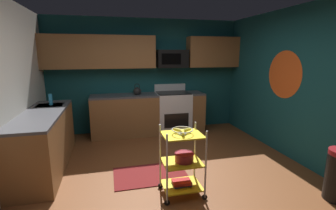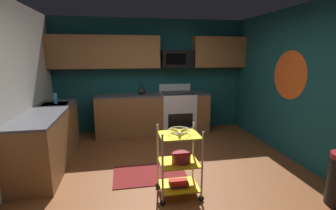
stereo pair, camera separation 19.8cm
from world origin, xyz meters
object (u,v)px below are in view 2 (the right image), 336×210
Objects in this scene: oven_range at (177,112)px; microwave at (177,59)px; fruit_bowl at (179,131)px; dish_soap_bottle at (55,98)px; book_stack at (179,183)px; rolling_cart at (179,162)px; kettle at (142,91)px; mixing_bowl_large at (181,157)px.

oven_range is 1.57× the size of microwave.
dish_soap_bottle is (-1.89, 1.84, 0.14)m from fruit_bowl.
fruit_bowl is at bearing -101.81° from microwave.
oven_range reaches higher than fruit_bowl.
microwave reaches higher than book_stack.
fruit_bowl is (0.00, -0.00, 0.42)m from rolling_cart.
kettle is (-0.26, 2.59, 0.12)m from fruit_bowl.
oven_range is at bearing -89.74° from microwave.
oven_range is at bearing 0.27° from kettle.
dish_soap_bottle is at bearing 135.75° from fruit_bowl.
mixing_bowl_large is 2.65m from kettle.
book_stack is 2.77m from dish_soap_bottle.
book_stack is at bearing -85.09° from rolling_cart.
oven_range reaches higher than mixing_bowl_large.
rolling_cart is 3.63× the size of mixing_bowl_large.
oven_range is 4.04× the size of fruit_bowl.
rolling_cart is at bearing 180.00° from mixing_bowl_large.
rolling_cart reaches higher than mixing_bowl_large.
rolling_cart is at bearing -101.81° from microwave.
mixing_bowl_large is (0.03, -0.00, 0.07)m from rolling_cart.
book_stack is (-0.03, -0.00, -0.36)m from mixing_bowl_large.
dish_soap_bottle is (-1.63, -0.75, 0.02)m from kettle.
microwave is 3.16m from book_stack.
mixing_bowl_large is 1.00× the size of book_stack.
microwave reaches higher than rolling_cart.
kettle reaches higher than dish_soap_bottle.
kettle is 1.79m from dish_soap_bottle.
fruit_bowl is at bearing 92.68° from book_stack.
microwave is at bearing 78.19° from book_stack.
rolling_cart is (-0.56, -2.70, -1.25)m from microwave.
oven_range is 4.35× the size of book_stack.
microwave is at bearing 78.80° from mixing_bowl_large.
fruit_bowl reaches higher than mixing_bowl_large.
oven_range is 2.62m from dish_soap_bottle.
mixing_bowl_large is at bearing -101.65° from oven_range.
fruit_bowl is 0.72m from book_stack.
microwave is 2.65× the size of kettle.
kettle is (-0.26, 2.59, 0.84)m from book_stack.
oven_range is 2.68m from book_stack.
microwave reaches higher than fruit_bowl.
oven_range is at bearing 77.71° from rolling_cart.
oven_range is 2.69m from fruit_bowl.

